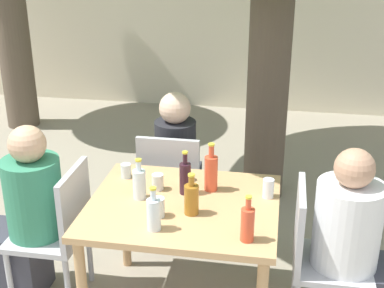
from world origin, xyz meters
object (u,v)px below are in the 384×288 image
(amber_bottle_1, at_px, (191,198))
(person_seated_0, at_px, (24,222))
(person_seated_1, at_px, (360,255))
(soda_bottle_3, at_px, (211,172))
(patio_chair_1, at_px, (317,252))
(drinking_glass_0, at_px, (158,182))
(drinking_glass_3, at_px, (158,207))
(wine_bottle_0, at_px, (185,177))
(soda_bottle_2, at_px, (248,223))
(patio_chair_2, at_px, (172,184))
(water_bottle_4, at_px, (154,213))
(dining_table_front, at_px, (183,218))
(person_seated_2, at_px, (178,170))
(water_bottle_5, at_px, (139,183))
(patio_chair_0, at_px, (60,227))
(drinking_glass_1, at_px, (185,174))
(drinking_glass_2, at_px, (126,171))
(drinking_glass_4, at_px, (268,188))

(amber_bottle_1, bearing_deg, person_seated_0, 174.44)
(person_seated_1, bearing_deg, soda_bottle_3, 77.43)
(patio_chair_1, distance_m, drinking_glass_0, 1.02)
(person_seated_0, distance_m, drinking_glass_3, 0.97)
(wine_bottle_0, relative_size, soda_bottle_2, 1.07)
(patio_chair_2, xyz_separation_m, drinking_glass_0, (0.04, -0.56, 0.29))
(water_bottle_4, bearing_deg, person_seated_0, 161.76)
(patio_chair_2, relative_size, water_bottle_4, 3.71)
(dining_table_front, xyz_separation_m, wine_bottle_0, (-0.01, 0.13, 0.20))
(person_seated_2, bearing_deg, patio_chair_2, 90.00)
(soda_bottle_2, height_order, water_bottle_5, soda_bottle_2)
(patio_chair_0, xyz_separation_m, person_seated_0, (-0.24, -0.00, 0.01))
(amber_bottle_1, bearing_deg, wine_bottle_0, 108.80)
(drinking_glass_3, bearing_deg, wine_bottle_0, 71.80)
(patio_chair_2, height_order, drinking_glass_1, patio_chair_2)
(dining_table_front, bearing_deg, amber_bottle_1, -57.14)
(patio_chair_2, bearing_deg, water_bottle_5, 86.34)
(water_bottle_4, xyz_separation_m, drinking_glass_3, (-0.01, 0.14, -0.04))
(person_seated_0, xyz_separation_m, person_seated_1, (2.04, 0.00, -0.00))
(person_seated_1, xyz_separation_m, drinking_glass_1, (-1.06, 0.30, 0.28))
(amber_bottle_1, relative_size, soda_bottle_2, 0.96)
(amber_bottle_1, distance_m, drinking_glass_3, 0.19)
(water_bottle_5, bearing_deg, drinking_glass_1, 51.96)
(person_seated_1, bearing_deg, soda_bottle_2, 117.59)
(drinking_glass_0, height_order, drinking_glass_1, drinking_glass_0)
(drinking_glass_2, bearing_deg, person_seated_1, -10.75)
(patio_chair_0, bearing_deg, person_seated_2, 149.22)
(soda_bottle_2, relative_size, water_bottle_4, 1.03)
(patio_chair_0, relative_size, person_seated_1, 0.78)
(person_seated_2, relative_size, amber_bottle_1, 4.78)
(patio_chair_0, height_order, person_seated_1, person_seated_1)
(person_seated_2, xyz_separation_m, soda_bottle_2, (0.62, -1.27, 0.34))
(patio_chair_2, bearing_deg, drinking_glass_1, 113.82)
(dining_table_front, xyz_separation_m, person_seated_2, (-0.22, 0.95, -0.15))
(person_seated_0, bearing_deg, drinking_glass_2, 114.57)
(soda_bottle_3, xyz_separation_m, water_bottle_4, (-0.23, -0.50, -0.02))
(person_seated_1, distance_m, soda_bottle_3, 0.97)
(person_seated_0, bearing_deg, soda_bottle_2, 77.05)
(soda_bottle_3, bearing_deg, person_seated_0, -170.31)
(person_seated_0, height_order, drinking_glass_0, person_seated_0)
(drinking_glass_1, bearing_deg, person_seated_2, 105.37)
(drinking_glass_4, bearing_deg, amber_bottle_1, -146.94)
(drinking_glass_1, xyz_separation_m, drinking_glass_3, (-0.06, -0.47, 0.01))
(water_bottle_4, distance_m, drinking_glass_0, 0.46)
(water_bottle_4, bearing_deg, drinking_glass_0, 100.88)
(patio_chair_2, distance_m, soda_bottle_2, 1.25)
(amber_bottle_1, bearing_deg, patio_chair_1, 8.43)
(patio_chair_2, distance_m, person_seated_1, 1.43)
(person_seated_2, distance_m, water_bottle_5, 0.99)
(soda_bottle_2, bearing_deg, patio_chair_0, 164.57)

